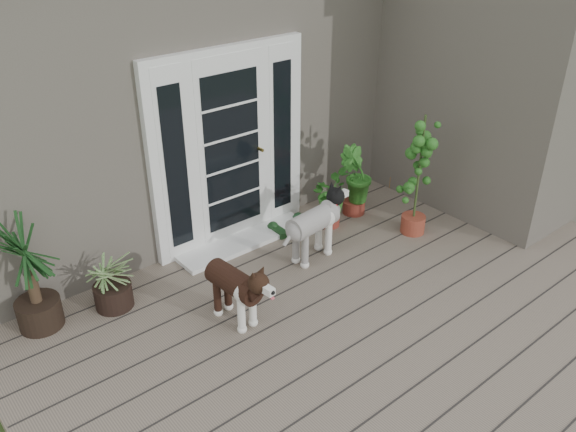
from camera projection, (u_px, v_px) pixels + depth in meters
deck at (389, 328)px, 5.42m from camera, size 6.20×4.60×0.12m
house_main at (151, 72)px, 7.57m from camera, size 7.40×4.00×3.10m
house_wing at (494, 85)px, 7.05m from camera, size 1.60×2.40×3.10m
door_unit at (230, 148)px, 6.24m from camera, size 1.90×0.14×2.15m
door_step at (244, 240)px, 6.62m from camera, size 1.60×0.40×0.05m
brindle_dog at (234, 292)px, 5.28m from camera, size 0.39×0.77×0.62m
white_dog at (313, 231)px, 6.19m from camera, size 0.82×0.42×0.66m
spider_plant at (111, 278)px, 5.47m from camera, size 0.71×0.71×0.64m
yucca at (30, 276)px, 5.11m from camera, size 0.96×0.96×1.08m
herb_a at (330, 202)px, 6.82m from camera, size 0.68×0.68×0.61m
herb_b at (355, 189)px, 7.09m from camera, size 0.60×0.60×0.64m
herb_c at (399, 166)px, 7.79m from camera, size 0.42×0.42×0.55m
sapling at (419, 174)px, 6.48m from camera, size 0.53×0.53×1.47m
clog_left at (278, 230)px, 6.77m from camera, size 0.16×0.32×0.09m
clog_right at (303, 221)px, 6.96m from camera, size 0.17×0.32×0.09m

